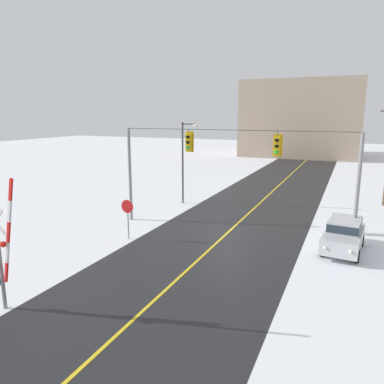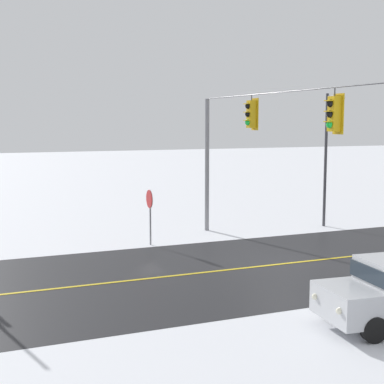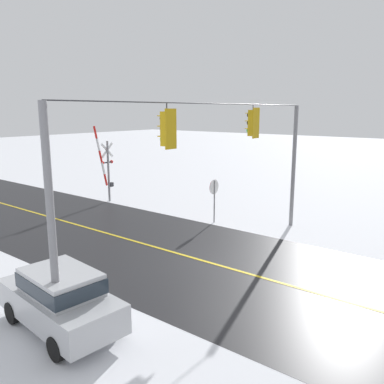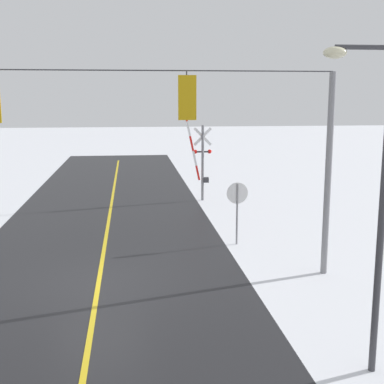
{
  "view_description": "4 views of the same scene",
  "coord_description": "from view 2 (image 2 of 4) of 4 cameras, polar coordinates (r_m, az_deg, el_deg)",
  "views": [
    {
      "loc": [
        6.59,
        -20.64,
        7.09
      ],
      "look_at": [
        -1.89,
        -1.26,
        2.61
      ],
      "focal_mm": 34.37,
      "sensor_mm": 36.0,
      "label": 1
    },
    {
      "loc": [
        17.47,
        -10.79,
        5.17
      ],
      "look_at": [
        -1.75,
        -2.92,
        2.58
      ],
      "focal_mm": 53.29,
      "sensor_mm": 36.0,
      "label": 2
    },
    {
      "loc": [
        12.26,
        8.53,
        5.97
      ],
      "look_at": [
        -1.97,
        -2.69,
        2.26
      ],
      "focal_mm": 37.45,
      "sensor_mm": 36.0,
      "label": 3
    },
    {
      "loc": [
        -1.02,
        15.0,
        5.48
      ],
      "look_at": [
        -3.09,
        -2.3,
        2.26
      ],
      "focal_mm": 48.5,
      "sensor_mm": 36.0,
      "label": 4
    }
  ],
  "objects": [
    {
      "name": "stop_sign",
      "position": [
        23.8,
        -4.26,
        -1.26
      ],
      "size": [
        0.8,
        0.09,
        2.35
      ],
      "color": "gray",
      "rests_on": "ground"
    },
    {
      "name": "signal_span",
      "position": [
        20.55,
        9.43,
        3.98
      ],
      "size": [
        14.2,
        0.47,
        6.22
      ],
      "color": "gray",
      "rests_on": "ground"
    },
    {
      "name": "ground_plane",
      "position": [
        21.17,
        9.21,
        -7.12
      ],
      "size": [
        160.0,
        160.0,
        0.0
      ],
      "primitive_type": "plane",
      "color": "white"
    },
    {
      "name": "streetlamp_near",
      "position": [
        28.44,
        13.51,
        4.38
      ],
      "size": [
        1.39,
        0.28,
        6.5
      ],
      "color": "#38383D",
      "rests_on": "ground"
    }
  ]
}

